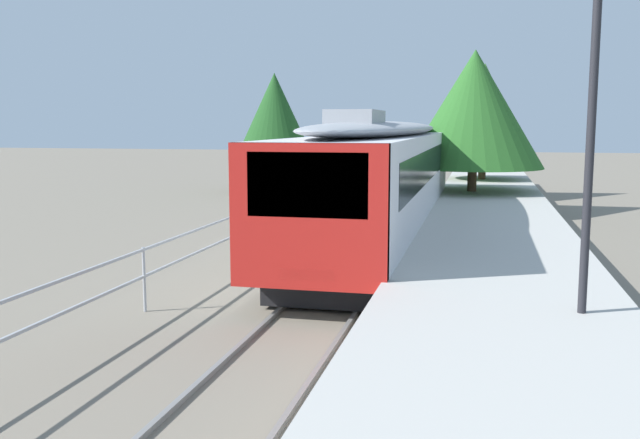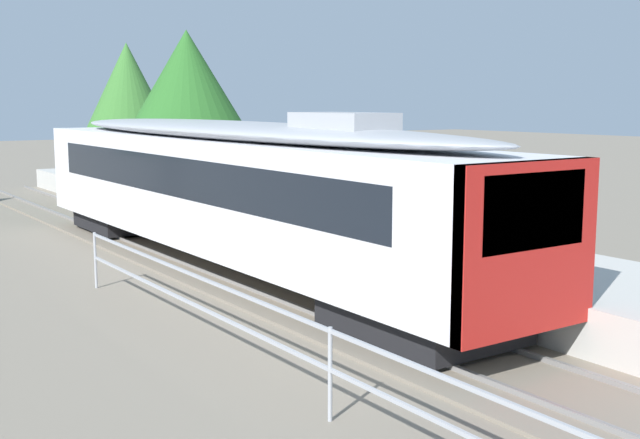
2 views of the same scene
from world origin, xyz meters
name	(u,v)px [view 1 (image 1 of 2)]	position (x,y,z in m)	size (l,w,h in m)	color
ground_plane	(182,300)	(-3.00, 22.00, 0.00)	(160.00, 160.00, 0.00)	slate
track_rails	(325,306)	(0.00, 22.00, 0.03)	(3.20, 60.00, 0.14)	slate
commuter_train	(382,172)	(0.00, 29.88, 2.14)	(2.82, 18.81, 3.74)	silver
station_platform	(497,295)	(3.25, 22.00, 0.45)	(3.90, 60.00, 0.90)	#B7B5AD
platform_lamp_mid_platform	(595,45)	(4.35, 19.30, 4.62)	(0.34, 0.34, 5.35)	#232328
tree_behind_carpark	(474,109)	(2.53, 37.55, 4.13)	(5.50, 5.50, 6.44)	brown
tree_behind_station_far	(275,114)	(-7.70, 44.46, 4.08)	(3.91, 3.91, 6.18)	brown
tree_distant_left	(484,113)	(2.91, 43.95, 4.08)	(4.58, 4.58, 6.43)	brown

